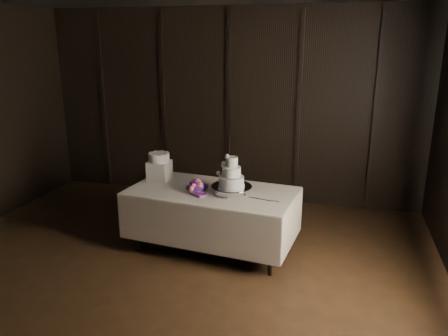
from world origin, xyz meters
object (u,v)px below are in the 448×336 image
small_cake (159,157)px  display_table (212,217)px  box_pedestal (160,171)px  bouquet (197,186)px  wedding_cake (229,175)px  cake_stand (231,190)px

small_cake → display_table: bearing=-15.5°
box_pedestal → display_table: bearing=-15.5°
box_pedestal → small_cake: bearing=180.0°
bouquet → box_pedestal: box_pedestal is taller
wedding_cake → small_cake: size_ratio=1.33×
display_table → wedding_cake: bearing=-8.0°
wedding_cake → small_cake: (-0.99, 0.27, 0.07)m
box_pedestal → wedding_cake: bearing=-15.1°
cake_stand → small_cake: 1.08m
display_table → wedding_cake: 0.62m
wedding_cake → small_cake: wedding_cake is taller
bouquet → box_pedestal: bearing=153.3°
display_table → cake_stand: size_ratio=4.32×
display_table → bouquet: (-0.15, -0.10, 0.41)m
display_table → cake_stand: (0.25, -0.04, 0.39)m
wedding_cake → box_pedestal: 1.03m
cake_stand → bouquet: bearing=-172.3°
bouquet → small_cake: (-0.61, 0.31, 0.24)m
wedding_cake → box_pedestal: wedding_cake is taller
box_pedestal → small_cake: small_cake is taller
bouquet → display_table: bearing=32.5°
display_table → small_cake: 1.02m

